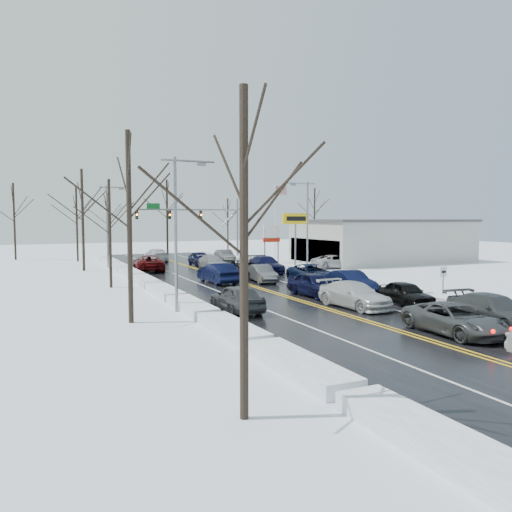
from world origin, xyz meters
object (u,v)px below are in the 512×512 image
flagpole (276,215)px  traffic_signal_mast (200,218)px  oncoming_car_0 (218,283)px  tires_plus_sign (296,222)px  dealership_building (382,240)px

flagpole → traffic_signal_mast: bearing=-170.3°
oncoming_car_0 → flagpole: bearing=-129.9°
tires_plus_sign → flagpole: size_ratio=0.60×
flagpole → oncoming_car_0: size_ratio=1.91×
flagpole → dealership_building: bearing=-53.7°
flagpole → oncoming_car_0: 29.25m
traffic_signal_mast → oncoming_car_0: traffic_signal_mast is taller
traffic_signal_mast → flagpole: bearing=9.7°
traffic_signal_mast → oncoming_car_0: (-5.35, -20.99, -5.48)m
traffic_signal_mast → dealership_building: traffic_signal_mast is taller
tires_plus_sign → oncoming_car_0: bearing=-144.1°
oncoming_car_0 → tires_plus_sign: bearing=-147.4°
dealership_building → oncoming_car_0: bearing=-157.0°
tires_plus_sign → dealership_building: size_ratio=0.29×
flagpole → dealership_building: (8.80, -12.00, -3.27)m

